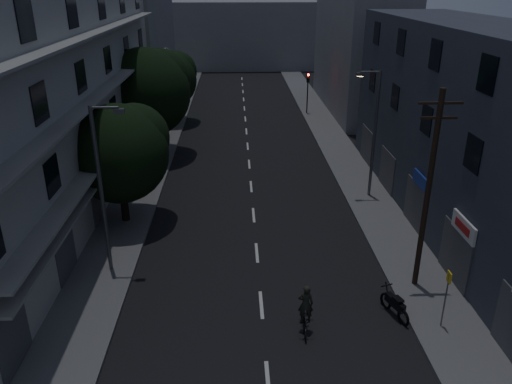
{
  "coord_description": "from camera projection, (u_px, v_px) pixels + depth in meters",
  "views": [
    {
      "loc": [
        -0.98,
        -11.51,
        13.04
      ],
      "look_at": [
        0.0,
        12.0,
        3.0
      ],
      "focal_mm": 35.0,
      "sensor_mm": 36.0,
      "label": 1
    }
  ],
  "objects": [
    {
      "name": "lane_markings",
      "position": [
        247.0,
        138.0,
        44.45
      ],
      "size": [
        0.15,
        60.5,
        0.01
      ],
      "color": "beige",
      "rests_on": "ground"
    },
    {
      "name": "building_far_right",
      "position": [
        358.0,
        47.0,
        52.24
      ],
      "size": [
        6.0,
        20.0,
        13.0
      ],
      "primitive_type": "cube",
      "color": "slate",
      "rests_on": "ground"
    },
    {
      "name": "cyclist",
      "position": [
        305.0,
        316.0,
        19.84
      ],
      "size": [
        0.68,
        1.71,
        2.13
      ],
      "rotation": [
        0.0,
        0.0,
        -0.06
      ],
      "color": "black",
      "rests_on": "ground"
    },
    {
      "name": "utility_pole",
      "position": [
        428.0,
        189.0,
        21.13
      ],
      "size": [
        1.8,
        0.24,
        9.0
      ],
      "color": "black",
      "rests_on": "sidewalk_right"
    },
    {
      "name": "building_left",
      "position": [
        47.0,
        92.0,
        29.07
      ],
      "size": [
        7.0,
        36.0,
        14.0
      ],
      "color": "#A3A39E",
      "rests_on": "ground"
    },
    {
      "name": "sidewalk_left",
      "position": [
        152.0,
        162.0,
        38.39
      ],
      "size": [
        3.0,
        90.0,
        0.15
      ],
      "primitive_type": "cube",
      "color": "#565659",
      "rests_on": "ground"
    },
    {
      "name": "tree_near",
      "position": [
        120.0,
        150.0,
        27.45
      ],
      "size": [
        5.53,
        5.53,
        6.82
      ],
      "color": "black",
      "rests_on": "sidewalk_left"
    },
    {
      "name": "traffic_signal_far_right",
      "position": [
        308.0,
        85.0,
        51.16
      ],
      "size": [
        0.28,
        0.37,
        4.1
      ],
      "color": "black",
      "rests_on": "sidewalk_right"
    },
    {
      "name": "ground",
      "position": [
        249.0,
        162.0,
        38.71
      ],
      "size": [
        160.0,
        160.0,
        0.0
      ],
      "primitive_type": "plane",
      "color": "black",
      "rests_on": "ground"
    },
    {
      "name": "street_lamp_left_near",
      "position": [
        103.0,
        183.0,
        22.47
      ],
      "size": [
        1.51,
        0.25,
        8.0
      ],
      "color": "#505457",
      "rests_on": "sidewalk_left"
    },
    {
      "name": "traffic_signal_far_left",
      "position": [
        183.0,
        83.0,
        52.1
      ],
      "size": [
        0.28,
        0.37,
        4.1
      ],
      "color": "black",
      "rests_on": "sidewalk_left"
    },
    {
      "name": "tree_mid",
      "position": [
        147.0,
        89.0,
        38.01
      ],
      "size": [
        6.76,
        6.76,
        8.32
      ],
      "color": "black",
      "rests_on": "sidewalk_left"
    },
    {
      "name": "building_far_end",
      "position": [
        241.0,
        35.0,
        78.1
      ],
      "size": [
        24.0,
        8.0,
        10.0
      ],
      "primitive_type": "cube",
      "color": "slate",
      "rests_on": "ground"
    },
    {
      "name": "bus_stop_sign",
      "position": [
        447.0,
        289.0,
        19.48
      ],
      "size": [
        0.06,
        0.35,
        2.52
      ],
      "color": "#595B60",
      "rests_on": "sidewalk_right"
    },
    {
      "name": "sidewalk_right",
      "position": [
        345.0,
        160.0,
        38.96
      ],
      "size": [
        3.0,
        90.0,
        0.15
      ],
      "primitive_type": "cube",
      "color": "#565659",
      "rests_on": "ground"
    },
    {
      "name": "building_right",
      "position": [
        476.0,
        131.0,
        26.9
      ],
      "size": [
        6.19,
        28.0,
        11.0
      ],
      "color": "#2E323F",
      "rests_on": "ground"
    },
    {
      "name": "tree_far",
      "position": [
        168.0,
        78.0,
        47.56
      ],
      "size": [
        5.54,
        5.54,
        6.85
      ],
      "color": "black",
      "rests_on": "sidewalk_left"
    },
    {
      "name": "building_far_left",
      "position": [
        137.0,
        28.0,
        56.24
      ],
      "size": [
        6.0,
        20.0,
        16.0
      ],
      "primitive_type": "cube",
      "color": "slate",
      "rests_on": "ground"
    },
    {
      "name": "street_lamp_right",
      "position": [
        373.0,
        128.0,
        30.69
      ],
      "size": [
        1.51,
        0.25,
        8.0
      ],
      "color": "#505257",
      "rests_on": "sidewalk_right"
    },
    {
      "name": "street_lamp_left_far",
      "position": [
        157.0,
        92.0,
        40.47
      ],
      "size": [
        1.51,
        0.25,
        8.0
      ],
      "color": "#5A5C62",
      "rests_on": "sidewalk_left"
    },
    {
      "name": "motorcycle",
      "position": [
        395.0,
        305.0,
        20.84
      ],
      "size": [
        0.86,
        1.89,
        1.26
      ],
      "rotation": [
        0.0,
        0.0,
        0.33
      ],
      "color": "black",
      "rests_on": "ground"
    }
  ]
}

